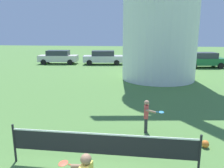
% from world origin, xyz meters
% --- Properties ---
extents(tennis_net, '(4.95, 0.06, 1.10)m').
position_xyz_m(tennis_net, '(0.31, 2.46, 0.68)').
color(tennis_net, black).
rests_on(tennis_net, ground_plane).
extents(player_far, '(0.70, 0.54, 1.19)m').
position_xyz_m(player_far, '(1.51, 4.87, 0.68)').
color(player_far, '#333338').
rests_on(player_far, ground_plane).
extents(stray_ball, '(0.24, 0.24, 0.24)m').
position_xyz_m(stray_ball, '(3.32, 3.95, 0.12)').
color(stray_ball, orange).
rests_on(stray_ball, ground_plane).
extents(parked_car_cream, '(4.63, 2.25, 1.56)m').
position_xyz_m(parked_car_cream, '(-8.36, 22.33, 0.81)').
color(parked_car_cream, silver).
rests_on(parked_car_cream, ground_plane).
extents(parked_car_silver, '(4.67, 2.37, 1.56)m').
position_xyz_m(parked_car_silver, '(-3.09, 22.52, 0.81)').
color(parked_car_silver, silver).
rests_on(parked_car_silver, ground_plane).
extents(parked_car_black, '(4.55, 2.29, 1.56)m').
position_xyz_m(parked_car_black, '(2.74, 21.78, 0.81)').
color(parked_car_black, '#1E232D').
rests_on(parked_car_black, ground_plane).
extents(parked_car_green, '(4.23, 2.33, 1.56)m').
position_xyz_m(parked_car_green, '(7.75, 21.46, 0.81)').
color(parked_car_green, '#1E6638').
rests_on(parked_car_green, ground_plane).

